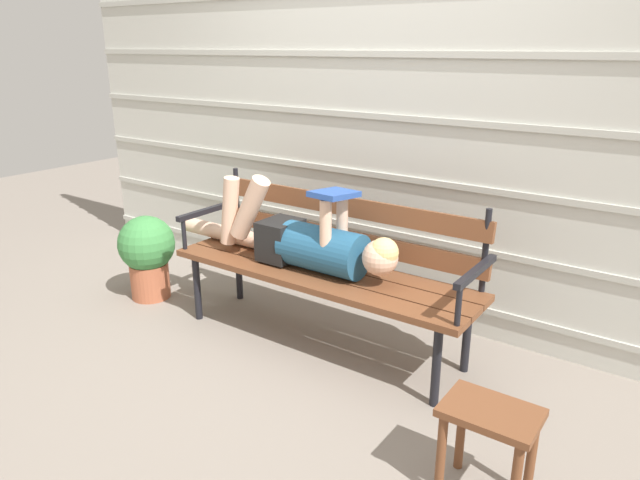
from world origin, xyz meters
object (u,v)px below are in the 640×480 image
Objects in this scene: footstool at (489,431)px; reclining_person at (304,240)px; park_bench at (327,259)px; potted_plant at (147,252)px.

reclining_person is at bearing 154.58° from footstool.
footstool is (1.33, -0.63, -0.32)m from reclining_person.
reclining_person is 4.13× the size of footstool.
reclining_person reaches higher than park_bench.
potted_plant is (-1.22, -0.15, -0.28)m from reclining_person.
park_bench is at bearing 32.90° from reclining_person.
potted_plant is at bearing -173.16° from reclining_person.
potted_plant is (-1.33, -0.22, -0.17)m from park_bench.
reclining_person reaches higher than footstool.
potted_plant is at bearing 169.22° from footstool.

